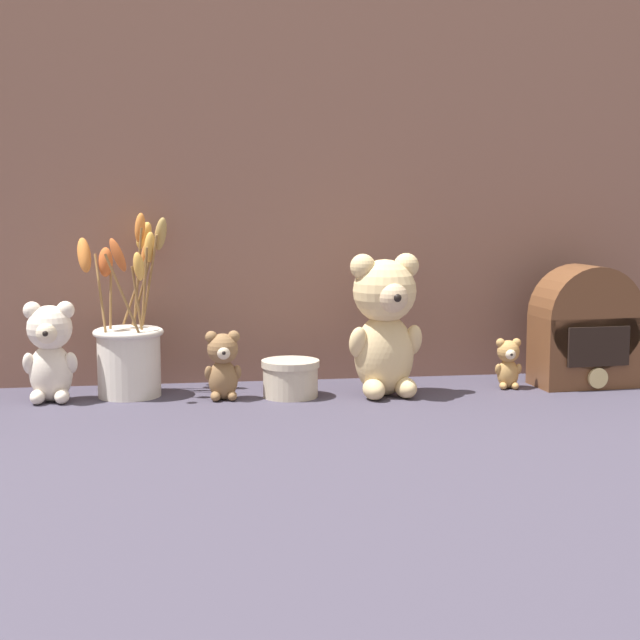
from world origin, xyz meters
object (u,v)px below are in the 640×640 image
(vintage_radio, at_px, (585,330))
(decorative_tin_tall, at_px, (290,378))
(flower_vase, at_px, (129,346))
(teddy_bear_small, at_px, (223,364))
(teddy_bear_tiny, at_px, (508,362))
(teddy_bear_medium, at_px, (50,350))
(teddy_bear_large, at_px, (385,322))

(vintage_radio, relative_size, decorative_tin_tall, 2.20)
(flower_vase, bearing_deg, decorative_tin_tall, -10.20)
(decorative_tin_tall, bearing_deg, flower_vase, 169.80)
(flower_vase, distance_m, decorative_tin_tall, 0.29)
(teddy_bear_small, bearing_deg, teddy_bear_tiny, 2.33)
(vintage_radio, bearing_deg, teddy_bear_medium, -179.94)
(teddy_bear_large, xyz_separation_m, decorative_tin_tall, (-0.16, 0.02, -0.10))
(teddy_bear_medium, relative_size, teddy_bear_small, 1.44)
(teddy_bear_small, relative_size, teddy_bear_tiny, 1.30)
(teddy_bear_medium, xyz_separation_m, teddy_bear_small, (0.29, -0.03, -0.03))
(teddy_bear_small, distance_m, vintage_radio, 0.67)
(flower_vase, height_order, vintage_radio, flower_vase)
(teddy_bear_large, xyz_separation_m, teddy_bear_medium, (-0.57, 0.04, -0.04))
(teddy_bear_large, relative_size, teddy_bear_tiny, 2.71)
(teddy_bear_medium, height_order, flower_vase, flower_vase)
(teddy_bear_small, bearing_deg, flower_vase, 161.06)
(teddy_bear_tiny, distance_m, vintage_radio, 0.16)
(teddy_bear_tiny, xyz_separation_m, vintage_radio, (0.15, 0.01, 0.05))
(flower_vase, distance_m, vintage_radio, 0.83)
(teddy_bear_large, bearing_deg, teddy_bear_medium, 176.45)
(teddy_bear_small, bearing_deg, teddy_bear_medium, 175.05)
(teddy_bear_medium, relative_size, vintage_radio, 0.77)
(teddy_bear_medium, distance_m, flower_vase, 0.13)
(teddy_bear_small, height_order, vintage_radio, vintage_radio)
(teddy_bear_tiny, xyz_separation_m, decorative_tin_tall, (-0.40, -0.02, -0.02))
(teddy_bear_small, distance_m, teddy_bear_tiny, 0.52)
(teddy_bear_large, height_order, teddy_bear_small, teddy_bear_large)
(teddy_bear_large, xyz_separation_m, flower_vase, (-0.44, 0.07, -0.04))
(teddy_bear_medium, height_order, teddy_bear_small, teddy_bear_medium)
(teddy_bear_large, bearing_deg, vintage_radio, 5.42)
(teddy_bear_small, xyz_separation_m, teddy_bear_tiny, (0.52, 0.02, -0.01))
(teddy_bear_large, relative_size, vintage_radio, 1.12)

